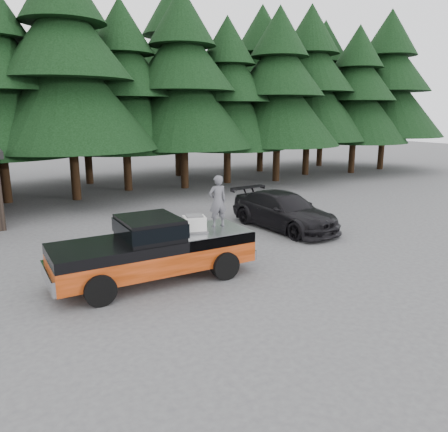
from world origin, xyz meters
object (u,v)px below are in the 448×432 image
pickup_truck (154,258)px  air_compressor (194,224)px  man_on_bed (218,201)px  parked_car (284,211)px

pickup_truck → air_compressor: bearing=-4.4°
pickup_truck → man_on_bed: (2.19, 0.09, 1.48)m
pickup_truck → air_compressor: air_compressor is taller
air_compressor → man_on_bed: (0.91, 0.19, 0.59)m
pickup_truck → parked_car: parked_car is taller
pickup_truck → air_compressor: (1.29, -0.10, 0.89)m
pickup_truck → parked_car: 7.50m
pickup_truck → parked_car: bearing=22.3°
air_compressor → parked_car: (5.65, 2.95, -0.79)m
air_compressor → parked_car: air_compressor is taller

